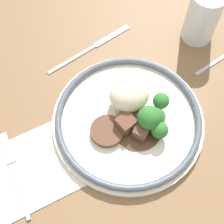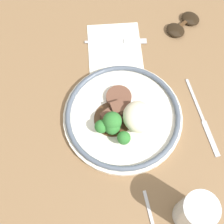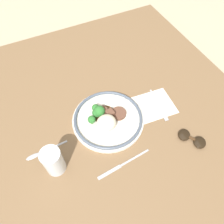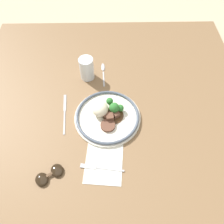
# 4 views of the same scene
# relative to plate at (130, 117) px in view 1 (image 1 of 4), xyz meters

# --- Properties ---
(ground_plane) EXTENTS (8.00, 8.00, 0.00)m
(ground_plane) POSITION_rel_plate_xyz_m (0.04, -0.01, -0.06)
(ground_plane) COLOR tan
(dining_table) EXTENTS (1.29, 1.29, 0.05)m
(dining_table) POSITION_rel_plate_xyz_m (0.04, -0.01, -0.04)
(dining_table) COLOR brown
(dining_table) RESTS_ON ground
(napkin) EXTENTS (0.18, 0.16, 0.00)m
(napkin) POSITION_rel_plate_xyz_m (-0.21, 0.01, -0.02)
(napkin) COLOR silver
(napkin) RESTS_ON dining_table
(plate) EXTENTS (0.28, 0.28, 0.07)m
(plate) POSITION_rel_plate_xyz_m (0.00, 0.00, 0.00)
(plate) COLOR silver
(plate) RESTS_ON dining_table
(juice_glass) EXTENTS (0.07, 0.07, 0.11)m
(juice_glass) POSITION_rel_plate_xyz_m (0.24, 0.10, 0.03)
(juice_glass) COLOR #F4AD19
(juice_glass) RESTS_ON dining_table
(fork) EXTENTS (0.04, 0.17, 0.00)m
(fork) POSITION_rel_plate_xyz_m (-0.23, 0.04, -0.02)
(fork) COLOR #ADADB2
(fork) RESTS_ON napkin
(knife) EXTENTS (0.21, 0.03, 0.00)m
(knife) POSITION_rel_plate_xyz_m (0.03, 0.19, -0.02)
(knife) COLOR #ADADB2
(knife) RESTS_ON dining_table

